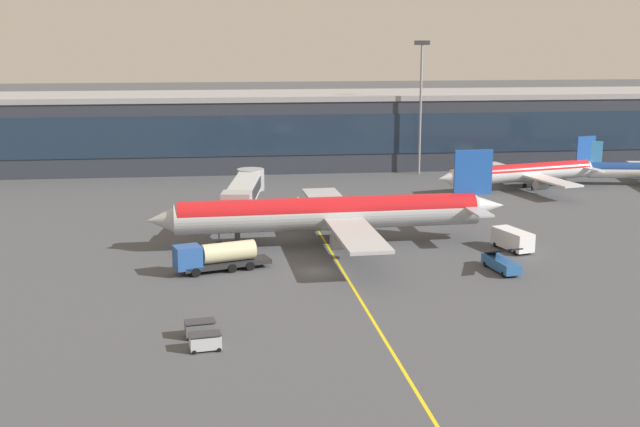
# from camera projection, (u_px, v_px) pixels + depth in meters

# --- Properties ---
(ground_plane) EXTENTS (700.00, 700.00, 0.00)m
(ground_plane) POSITION_uv_depth(u_px,v_px,m) (317.00, 271.00, 92.11)
(ground_plane) COLOR #47494F
(apron_lead_in_line) EXTENTS (2.63, 79.97, 0.01)m
(apron_lead_in_line) POSITION_uv_depth(u_px,v_px,m) (339.00, 265.00, 94.36)
(apron_lead_in_line) COLOR yellow
(apron_lead_in_line) RESTS_ON ground_plane
(terminal_building) EXTENTS (177.72, 20.41, 14.38)m
(terminal_building) POSITION_uv_depth(u_px,v_px,m) (276.00, 130.00, 161.92)
(terminal_building) COLOR #2D333D
(terminal_building) RESTS_ON ground_plane
(main_airliner) EXTENTS (45.15, 35.90, 11.56)m
(main_airliner) POSITION_uv_depth(u_px,v_px,m) (331.00, 213.00, 102.50)
(main_airliner) COLOR #B2B7BC
(main_airliner) RESTS_ON ground_plane
(jet_bridge) EXTENTS (6.27, 20.64, 6.77)m
(jet_bridge) POSITION_uv_depth(u_px,v_px,m) (245.00, 191.00, 111.32)
(jet_bridge) COLOR #B2B7BC
(jet_bridge) RESTS_ON ground_plane
(fuel_tanker) EXTENTS (11.05, 5.63, 3.25)m
(fuel_tanker) POSITION_uv_depth(u_px,v_px,m) (216.00, 256.00, 91.61)
(fuel_tanker) COLOR #232326
(fuel_tanker) RESTS_ON ground_plane
(belt_loader) EXTENTS (2.83, 7.02, 3.49)m
(belt_loader) POSITION_uv_depth(u_px,v_px,m) (501.00, 263.00, 91.85)
(belt_loader) COLOR #285B9E
(belt_loader) RESTS_ON ground_plane
(lavatory_truck) EXTENTS (3.88, 6.22, 2.50)m
(lavatory_truck) POSITION_uv_depth(u_px,v_px,m) (512.00, 239.00, 100.67)
(lavatory_truck) COLOR white
(lavatory_truck) RESTS_ON ground_plane
(baggage_cart_0) EXTENTS (2.86, 1.98, 1.48)m
(baggage_cart_0) POSITION_uv_depth(u_px,v_px,m) (205.00, 341.00, 69.14)
(baggage_cart_0) COLOR #B2B7BC
(baggage_cart_0) RESTS_ON ground_plane
(baggage_cart_1) EXTENTS (2.86, 1.98, 1.48)m
(baggage_cart_1) POSITION_uv_depth(u_px,v_px,m) (200.00, 328.00, 72.15)
(baggage_cart_1) COLOR #595B60
(baggage_cart_1) RESTS_ON ground_plane
(commuter_jet_near) EXTENTS (31.52, 25.30, 8.49)m
(commuter_jet_near) POSITION_uv_depth(u_px,v_px,m) (523.00, 172.00, 138.66)
(commuter_jet_near) COLOR silver
(commuter_jet_near) RESTS_ON ground_plane
(apron_light_mast_0) EXTENTS (2.80, 0.50, 24.47)m
(apron_light_mast_0) POSITION_uv_depth(u_px,v_px,m) (421.00, 97.00, 151.74)
(apron_light_mast_0) COLOR gray
(apron_light_mast_0) RESTS_ON ground_plane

